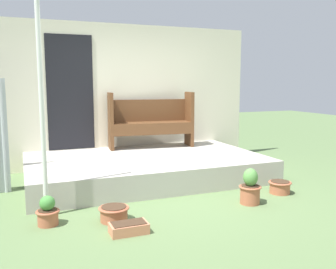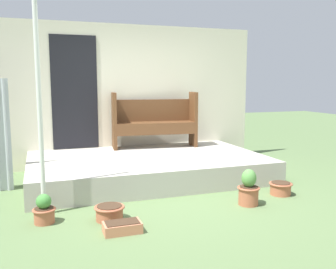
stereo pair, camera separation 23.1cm
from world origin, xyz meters
TOP-DOWN VIEW (x-y plane):
  - ground_plane at (0.00, 0.00)m, footprint 24.00×24.00m
  - porch_slab at (0.05, 1.11)m, footprint 3.71×2.23m
  - house_wall at (0.01, 2.26)m, footprint 4.91×0.08m
  - support_post at (-1.58, -0.12)m, footprint 0.06×0.06m
  - bench at (0.42, 1.93)m, footprint 1.57×0.56m
  - flower_pot_left at (-1.58, -0.41)m, footprint 0.26×0.26m
  - flower_pot_middle at (-0.88, -0.56)m, footprint 0.35×0.35m
  - flower_pot_right at (0.89, -0.61)m, footprint 0.29×0.29m
  - flower_pot_far_right at (1.54, -0.38)m, footprint 0.32×0.32m
  - planter_box_rect at (-0.82, -0.96)m, footprint 0.39×0.23m

SIDE VIEW (x-z plane):
  - ground_plane at x=0.00m, z-range 0.00..0.00m
  - planter_box_rect at x=-0.82m, z-range 0.00..0.11m
  - flower_pot_middle at x=-0.88m, z-range 0.01..0.18m
  - flower_pot_far_right at x=1.54m, z-range 0.01..0.19m
  - flower_pot_left at x=-1.58m, z-range -0.02..0.31m
  - porch_slab at x=0.05m, z-range 0.00..0.36m
  - flower_pot_right at x=0.89m, z-range -0.03..0.43m
  - bench at x=0.42m, z-range 0.37..1.38m
  - support_post at x=-1.58m, z-range 0.00..2.49m
  - house_wall at x=0.01m, z-range 0.00..2.60m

